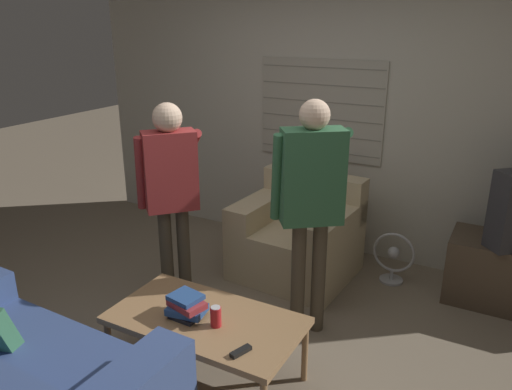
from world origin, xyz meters
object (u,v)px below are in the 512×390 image
object	(u,v)px
person_left_standing	(171,182)
book_stack	(187,306)
spare_remote	(241,351)
person_right_standing	(311,191)
coffee_table	(206,323)
armchair_beige	(298,237)
soda_can	(216,317)
floor_fan	(393,257)

from	to	relation	value
person_left_standing	book_stack	size ratio (longest dim) A/B	6.37
person_left_standing	spare_remote	distance (m)	1.50
person_right_standing	coffee_table	bearing A→B (deg)	-149.45
armchair_beige	spare_remote	distance (m)	1.82
coffee_table	spare_remote	bearing A→B (deg)	-28.30
soda_can	coffee_table	bearing A→B (deg)	158.01
person_right_standing	book_stack	size ratio (longest dim) A/B	6.71
person_left_standing	spare_remote	size ratio (longest dim) A/B	11.75
armchair_beige	person_right_standing	distance (m)	1.14
person_left_standing	person_right_standing	xyz separation A→B (m)	(1.08, 0.13, 0.06)
coffee_table	book_stack	distance (m)	0.16
armchair_beige	person_left_standing	size ratio (longest dim) A/B	0.63
soda_can	spare_remote	bearing A→B (deg)	-30.65
spare_remote	armchair_beige	bearing A→B (deg)	123.30
armchair_beige	floor_fan	distance (m)	0.83
person_left_standing	floor_fan	world-z (taller)	person_left_standing
book_stack	soda_can	bearing A→B (deg)	0.01
soda_can	spare_remote	distance (m)	0.30
soda_can	floor_fan	distance (m)	1.96
coffee_table	floor_fan	distance (m)	1.94
book_stack	floor_fan	bearing A→B (deg)	66.08
person_left_standing	floor_fan	size ratio (longest dim) A/B	3.53
armchair_beige	coffee_table	world-z (taller)	armchair_beige
person_left_standing	person_right_standing	size ratio (longest dim) A/B	0.95
armchair_beige	soda_can	xyz separation A→B (m)	(0.18, -1.61, 0.17)
book_stack	armchair_beige	bearing A→B (deg)	88.98
person_left_standing	person_right_standing	distance (m)	1.08
book_stack	soda_can	xyz separation A→B (m)	(0.21, 0.00, -0.01)
coffee_table	person_left_standing	world-z (taller)	person_left_standing
person_left_standing	floor_fan	distance (m)	2.00
armchair_beige	book_stack	xyz separation A→B (m)	(-0.03, -1.61, 0.17)
armchair_beige	person_right_standing	size ratio (longest dim) A/B	0.60
coffee_table	book_stack	bearing A→B (deg)	-158.53
floor_fan	spare_remote	bearing A→B (deg)	-99.92
person_left_standing	soda_can	size ratio (longest dim) A/B	12.68
armchair_beige	floor_fan	world-z (taller)	armchair_beige
armchair_beige	person_left_standing	xyz separation A→B (m)	(-0.66, -0.90, 0.67)
person_right_standing	floor_fan	size ratio (longest dim) A/B	3.72
armchair_beige	coffee_table	xyz separation A→B (m)	(0.08, -1.57, 0.07)
armchair_beige	floor_fan	size ratio (longest dim) A/B	2.22
coffee_table	spare_remote	distance (m)	0.41
person_left_standing	floor_fan	xyz separation A→B (m)	(1.45, 1.13, -0.78)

